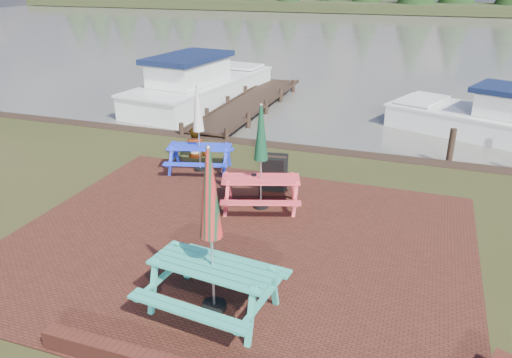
{
  "coord_description": "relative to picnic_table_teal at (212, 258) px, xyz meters",
  "views": [
    {
      "loc": [
        3.21,
        -7.0,
        4.98
      ],
      "look_at": [
        0.05,
        1.99,
        1.0
      ],
      "focal_mm": 35.0,
      "sensor_mm": 36.0,
      "label": 1
    }
  ],
  "objects": [
    {
      "name": "boat_jetty",
      "position": [
        -6.3,
        12.86,
        -0.46
      ],
      "size": [
        3.73,
        8.27,
        2.32
      ],
      "rotation": [
        0.0,
        0.0,
        -0.13
      ],
      "color": "silver",
      "rests_on": "ground"
    },
    {
      "name": "ground",
      "position": [
        -0.42,
        1.07,
        -0.95
      ],
      "size": [
        120.0,
        120.0,
        0.0
      ],
      "primitive_type": "plane",
      "color": "black",
      "rests_on": "ground"
    },
    {
      "name": "picnic_table_blue",
      "position": [
        -2.77,
        5.37,
        -0.15
      ],
      "size": [
        1.98,
        1.85,
        2.3
      ],
      "rotation": [
        0.0,
        0.0,
        0.26
      ],
      "color": "#1B30CF",
      "rests_on": "ground"
    },
    {
      "name": "person",
      "position": [
        -3.38,
        6.31,
        -0.07
      ],
      "size": [
        0.76,
        0.66,
        1.77
      ],
      "primitive_type": "imported",
      "rotation": [
        0.0,
        0.0,
        3.57
      ],
      "color": "gray",
      "rests_on": "ground"
    },
    {
      "name": "boat_near",
      "position": [
        5.22,
        11.75,
        -0.58
      ],
      "size": [
        7.48,
        4.83,
        1.91
      ],
      "rotation": [
        0.0,
        0.0,
        1.2
      ],
      "color": "silver",
      "rests_on": "ground"
    },
    {
      "name": "paving",
      "position": [
        -0.42,
        2.07,
        -0.94
      ],
      "size": [
        9.0,
        7.5,
        0.02
      ],
      "primitive_type": "cube",
      "color": "#391912",
      "rests_on": "ground"
    },
    {
      "name": "water",
      "position": [
        -0.42,
        38.07,
        -0.95
      ],
      "size": [
        120.0,
        60.0,
        0.02
      ],
      "primitive_type": "cube",
      "color": "#4A473F",
      "rests_on": "ground"
    },
    {
      "name": "chalkboard",
      "position": [
        -0.49,
        4.72,
        -0.48
      ],
      "size": [
        0.59,
        0.62,
        0.91
      ],
      "rotation": [
        0.0,
        0.0,
        0.16
      ],
      "color": "black",
      "rests_on": "ground"
    },
    {
      "name": "jetty",
      "position": [
        -3.92,
        12.34,
        -0.84
      ],
      "size": [
        1.76,
        9.08,
        1.0
      ],
      "color": "black",
      "rests_on": "ground"
    },
    {
      "name": "picnic_table_teal",
      "position": [
        0.0,
        0.0,
        0.0
      ],
      "size": [
        2.14,
        1.95,
        2.72
      ],
      "rotation": [
        0.0,
        0.0,
        -0.11
      ],
      "color": "teal",
      "rests_on": "ground"
    },
    {
      "name": "picnic_table_red",
      "position": [
        -0.5,
        3.74,
        -0.11
      ],
      "size": [
        2.12,
        2.0,
        2.4
      ],
      "rotation": [
        0.0,
        0.0,
        0.32
      ],
      "color": "#DA3742",
      "rests_on": "ground"
    }
  ]
}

